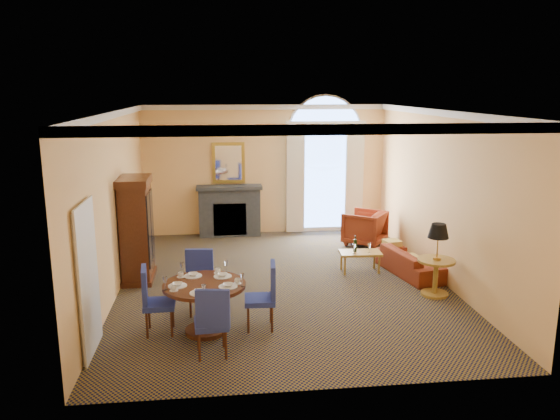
{
  "coord_description": "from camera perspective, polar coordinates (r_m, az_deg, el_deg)",
  "views": [
    {
      "loc": [
        -1.18,
        -9.65,
        3.59
      ],
      "look_at": [
        0.0,
        0.5,
        1.3
      ],
      "focal_mm": 35.0,
      "sensor_mm": 36.0,
      "label": 1
    }
  ],
  "objects": [
    {
      "name": "dining_table",
      "position": [
        8.25,
        -7.88,
        -8.89
      ],
      "size": [
        1.23,
        1.23,
        0.97
      ],
      "color": "#3C1B0D",
      "rests_on": "ground"
    },
    {
      "name": "dining_chair_north",
      "position": [
        9.06,
        -8.33,
        -6.91
      ],
      "size": [
        0.49,
        0.5,
        1.02
      ],
      "rotation": [
        0.0,
        0.0,
        3.19
      ],
      "color": "navy",
      "rests_on": "ground"
    },
    {
      "name": "sofa",
      "position": [
        11.08,
        13.44,
        -5.31
      ],
      "size": [
        0.98,
        1.76,
        0.49
      ],
      "primitive_type": "imported",
      "rotation": [
        0.0,
        0.0,
        1.78
      ],
      "color": "maroon",
      "rests_on": "ground"
    },
    {
      "name": "ground",
      "position": [
        10.36,
        0.32,
        -7.64
      ],
      "size": [
        7.5,
        7.5,
        0.0
      ],
      "primitive_type": "plane",
      "color": "black",
      "rests_on": "ground"
    },
    {
      "name": "dining_chair_west",
      "position": [
        8.38,
        -13.2,
        -8.76
      ],
      "size": [
        0.5,
        0.48,
        1.02
      ],
      "rotation": [
        0.0,
        0.0,
        -1.55
      ],
      "color": "navy",
      "rests_on": "ground"
    },
    {
      "name": "coffee_table",
      "position": [
        10.98,
        8.36,
        -4.46
      ],
      "size": [
        0.84,
        0.49,
        0.73
      ],
      "rotation": [
        0.0,
        0.0,
        -0.05
      ],
      "color": "#AC8233",
      "rests_on": "ground"
    },
    {
      "name": "dining_chair_south",
      "position": [
        7.5,
        -7.12,
        -11.12
      ],
      "size": [
        0.5,
        0.51,
        1.02
      ],
      "rotation": [
        0.0,
        0.0,
        0.08
      ],
      "color": "navy",
      "rests_on": "ground"
    },
    {
      "name": "armoire",
      "position": [
        10.64,
        -14.75,
        -2.13
      ],
      "size": [
        0.57,
        1.01,
        1.98
      ],
      "color": "#3C1B0D",
      "rests_on": "ground"
    },
    {
      "name": "room_envelope",
      "position": [
        10.44,
        -0.25,
        6.69
      ],
      "size": [
        6.04,
        7.52,
        3.45
      ],
      "color": "#FFC779",
      "rests_on": "ground"
    },
    {
      "name": "armchair",
      "position": [
        12.89,
        8.83,
        -1.85
      ],
      "size": [
        1.22,
        1.21,
        0.8
      ],
      "primitive_type": "imported",
      "rotation": [
        0.0,
        0.0,
        4.08
      ],
      "color": "maroon",
      "rests_on": "ground"
    },
    {
      "name": "side_table",
      "position": [
        9.93,
        16.1,
        -4.2
      ],
      "size": [
        0.66,
        0.66,
        1.28
      ],
      "color": "#AC8233",
      "rests_on": "ground"
    },
    {
      "name": "dining_chair_east",
      "position": [
        8.35,
        -1.46,
        -8.51
      ],
      "size": [
        0.5,
        0.48,
        1.02
      ],
      "rotation": [
        0.0,
        0.0,
        1.52
      ],
      "color": "navy",
      "rests_on": "ground"
    }
  ]
}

